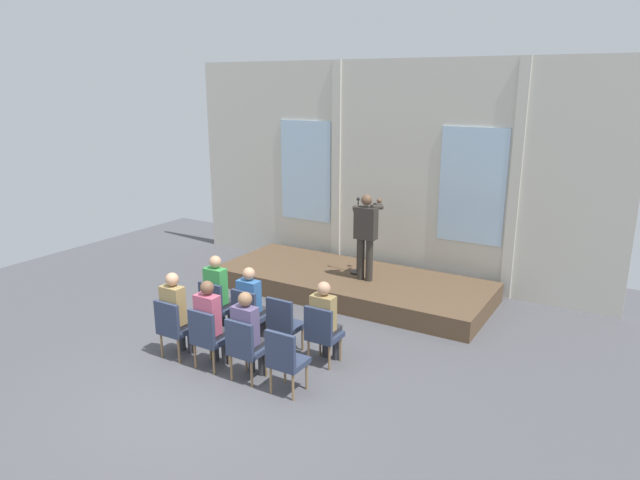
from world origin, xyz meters
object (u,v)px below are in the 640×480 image
at_px(chair_r0_c1, 248,313).
at_px(audience_r0_c0, 218,291).
at_px(chair_r0_c2, 284,322).
at_px(chair_r0_c3, 322,332).
at_px(mic_stand, 357,257).
at_px(chair_r1_c1, 207,335).
at_px(chair_r1_c3, 285,358).
at_px(chair_r0_c0, 215,305).
at_px(chair_r1_c0, 173,326).
at_px(audience_r0_c3, 325,318).
at_px(audience_r1_c2, 248,331).
at_px(audience_r1_c1, 210,320).
at_px(chair_r1_c2, 245,346).
at_px(audience_r0_c1, 251,301).
at_px(speaker, 366,231).
at_px(audience_r1_c0, 176,310).

bearing_deg(chair_r0_c1, audience_r0_c0, 173.46).
height_order(chair_r0_c2, chair_r0_c3, same).
bearing_deg(mic_stand, chair_r1_c1, -95.17).
bearing_deg(chair_r1_c3, chair_r1_c1, 180.00).
xyz_separation_m(chair_r0_c0, chair_r1_c0, (0.00, -0.97, 0.00)).
distance_m(chair_r0_c3, chair_r1_c0, 2.27).
distance_m(audience_r0_c3, audience_r1_c2, 1.19).
bearing_deg(audience_r0_c3, chair_r1_c1, -142.53).
xyz_separation_m(chair_r0_c2, audience_r1_c1, (-0.69, -0.89, 0.22)).
height_order(audience_r1_c1, audience_r1_c2, audience_r1_c1).
relative_size(audience_r1_c1, chair_r1_c2, 1.45).
relative_size(chair_r0_c0, chair_r0_c3, 1.00).
relative_size(audience_r0_c3, chair_r1_c1, 1.38).
bearing_deg(audience_r0_c1, chair_r1_c0, -123.09).
bearing_deg(chair_r0_c2, audience_r0_c3, 6.86).
distance_m(audience_r0_c1, chair_r0_c3, 1.39).
distance_m(chair_r0_c2, chair_r0_c3, 0.69).
xyz_separation_m(speaker, audience_r1_c1, (-0.68, -3.69, -0.61)).
relative_size(speaker, chair_r0_c3, 1.79).
relative_size(chair_r0_c1, audience_r0_c3, 0.72).
bearing_deg(audience_r1_c1, chair_r0_c1, 90.00).
bearing_deg(chair_r0_c1, speaker, 76.32).
distance_m(audience_r0_c0, chair_r1_c2, 1.74).
bearing_deg(audience_r1_c2, mic_stand, 94.59).
bearing_deg(audience_r1_c0, chair_r1_c1, -6.58).
height_order(audience_r0_c1, audience_r1_c0, audience_r1_c0).
bearing_deg(audience_r1_c1, chair_r1_c1, -90.00).
relative_size(chair_r0_c1, chair_r0_c3, 1.00).
distance_m(chair_r1_c0, chair_r1_c1, 0.69).
xyz_separation_m(audience_r0_c3, chair_r1_c1, (-1.37, -1.05, -0.19)).
height_order(chair_r0_c0, audience_r1_c1, audience_r1_c1).
height_order(audience_r0_c1, audience_r1_c2, audience_r1_c2).
height_order(chair_r0_c3, audience_r1_c2, audience_r1_c2).
bearing_deg(chair_r0_c3, chair_r1_c0, -154.78).
bearing_deg(chair_r0_c1, chair_r0_c2, 0.00).
height_order(chair_r1_c1, chair_r1_c2, same).
bearing_deg(audience_r0_c3, audience_r0_c1, 179.97).
height_order(audience_r0_c0, chair_r1_c1, audience_r0_c0).
height_order(chair_r0_c1, chair_r0_c3, same).
distance_m(audience_r0_c1, audience_r0_c3, 1.37).
bearing_deg(mic_stand, chair_r1_c3, -76.07).
distance_m(chair_r0_c2, chair_r1_c1, 1.19).
bearing_deg(chair_r1_c0, chair_r1_c2, 0.00).
distance_m(chair_r1_c1, audience_r1_c2, 0.72).
xyz_separation_m(mic_stand, chair_r1_c0, (-1.05, -4.05, -0.18)).
distance_m(chair_r0_c1, chair_r1_c3, 1.68).
distance_m(speaker, chair_r1_c3, 3.92).
relative_size(chair_r0_c0, audience_r0_c0, 0.68).
distance_m(mic_stand, audience_r0_c1, 3.02).
bearing_deg(chair_r1_c2, chair_r0_c2, 90.00).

